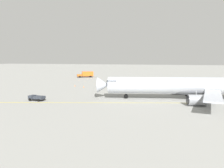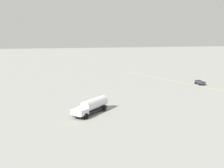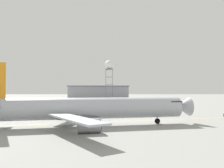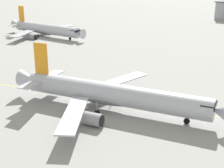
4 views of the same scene
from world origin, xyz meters
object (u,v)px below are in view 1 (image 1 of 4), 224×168
at_px(safety_cone_near, 84,87).
at_px(baggage_truck_truck, 37,98).
at_px(airliner_main, 186,86).
at_px(catering_truck_truck, 86,74).
at_px(safety_cone_mid, 75,86).

bearing_deg(safety_cone_near, baggage_truck_truck, 86.26).
relative_size(airliner_main, catering_truck_truck, 5.13).
relative_size(catering_truck_truck, safety_cone_near, 15.44).
xyz_separation_m(safety_cone_near, safety_cone_mid, (4.16, -1.77, 0.00)).
height_order(safety_cone_near, safety_cone_mid, same).
relative_size(baggage_truck_truck, safety_cone_mid, 7.12).
xyz_separation_m(catering_truck_truck, safety_cone_near, (-14.31, 37.56, -1.40)).
xyz_separation_m(catering_truck_truck, safety_cone_mid, (-10.14, 35.79, -1.40)).
height_order(baggage_truck_truck, safety_cone_mid, baggage_truck_truck).
bearing_deg(baggage_truck_truck, airliner_main, -157.06).
bearing_deg(safety_cone_mid, baggage_truck_truck, 95.42).
relative_size(safety_cone_near, safety_cone_mid, 1.00).
relative_size(catering_truck_truck, baggage_truck_truck, 2.17).
height_order(catering_truck_truck, safety_cone_near, catering_truck_truck).
bearing_deg(safety_cone_mid, safety_cone_near, 156.96).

